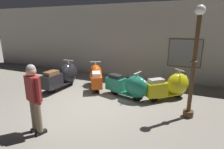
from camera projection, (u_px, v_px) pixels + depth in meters
The scene contains 8 objects.
ground_plane at pixel (93, 105), 5.95m from camera, with size 60.00×60.00×0.00m, color slate.
showroom_back_wall at pixel (134, 42), 8.69m from camera, with size 18.00×0.63×3.47m.
scooter_0 at pixel (64, 76), 7.48m from camera, with size 0.63×1.83×1.10m.
scooter_1 at pixel (96, 76), 7.58m from camera, with size 1.25×1.67×1.02m.
scooter_2 at pixel (130, 86), 6.35m from camera, with size 1.70×0.89×1.00m.
scooter_3 at pixel (171, 86), 6.33m from camera, with size 1.53×1.52×1.03m.
lamppost at pixel (194, 64), 4.80m from camera, with size 0.28×0.28×2.98m.
visitor_0 at pixel (34, 95), 4.17m from camera, with size 0.54×0.35×1.67m.
Camera 1 is at (2.74, -4.80, 2.50)m, focal length 29.50 mm.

